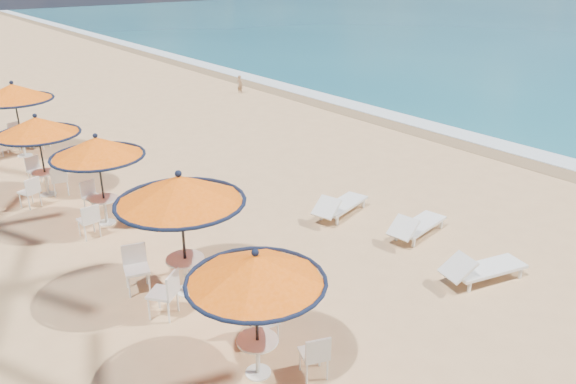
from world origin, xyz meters
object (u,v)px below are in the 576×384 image
at_px(lounger_near, 481,268).
at_px(lounger_far, 339,205).
at_px(station_2, 99,159).
at_px(station_0, 260,279).
at_px(station_1, 179,206).
at_px(lounger_mid, 416,225).
at_px(station_4, 14,101).
at_px(station_3, 38,136).

height_order(lounger_near, lounger_far, lounger_near).
bearing_deg(lounger_far, station_2, 130.70).
distance_m(station_0, lounger_near, 5.56).
relative_size(station_0, lounger_far, 1.15).
xyz_separation_m(station_1, lounger_mid, (5.70, -1.27, -1.64)).
xyz_separation_m(station_4, lounger_near, (5.38, -14.89, -1.61)).
xyz_separation_m(station_1, lounger_near, (5.16, -3.49, -1.64)).
relative_size(station_1, station_4, 1.01).
distance_m(lounger_near, lounger_mid, 2.29).
distance_m(lounger_near, lounger_far, 4.29).
relative_size(station_3, lounger_far, 1.20).
bearing_deg(station_1, station_3, 95.31).
xyz_separation_m(station_3, lounger_near, (5.83, -10.66, -1.46)).
relative_size(station_0, lounger_mid, 1.18).
distance_m(lounger_mid, lounger_far, 2.17).
bearing_deg(station_1, lounger_mid, -12.55).
bearing_deg(station_4, station_3, -96.04).
bearing_deg(lounger_far, lounger_mid, -87.52).
xyz_separation_m(station_0, station_2, (0.14, 7.15, 0.00)).
relative_size(station_0, station_4, 0.88).
bearing_deg(station_2, station_3, 102.20).
distance_m(station_1, lounger_far, 5.36).
distance_m(station_2, station_4, 7.18).
height_order(station_1, lounger_far, station_1).
distance_m(station_0, station_4, 14.33).
bearing_deg(station_2, station_4, 91.52).
distance_m(station_3, lounger_mid, 10.67).
bearing_deg(station_0, station_1, 86.66).
relative_size(station_1, lounger_far, 1.32).
bearing_deg(station_4, lounger_mid, -64.95).
height_order(station_3, lounger_near, station_3).
bearing_deg(lounger_mid, lounger_far, 98.21).
distance_m(station_0, station_3, 10.11).
bearing_deg(lounger_mid, station_1, 157.90).
relative_size(station_0, station_2, 0.96).
relative_size(lounger_near, lounger_far, 1.01).
height_order(station_1, lounger_mid, station_1).
distance_m(station_4, lounger_near, 15.91).
bearing_deg(station_1, station_2, 90.38).
distance_m(station_2, lounger_near, 9.41).
bearing_deg(lounger_far, station_3, 116.56).
distance_m(station_2, lounger_mid, 8.07).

